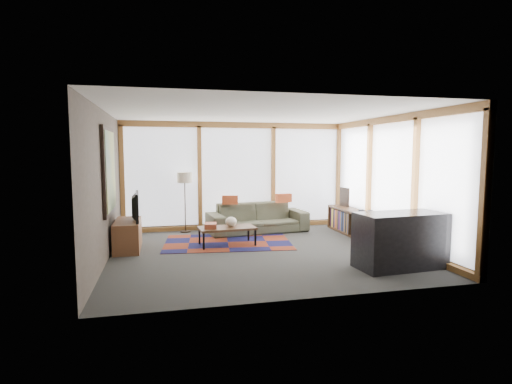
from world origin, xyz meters
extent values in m
plane|color=#292927|center=(0.00, 0.00, 0.00)|extent=(5.50, 5.50, 0.00)
cube|color=#3C352D|center=(-2.75, 0.00, 1.30)|extent=(0.04, 5.00, 2.60)
cube|color=#3C352D|center=(0.00, -2.50, 1.30)|extent=(5.50, 0.04, 2.60)
cube|color=silver|center=(0.00, 0.00, 2.60)|extent=(5.50, 5.00, 0.04)
cube|color=white|center=(0.00, 2.47, 1.30)|extent=(5.30, 0.02, 2.35)
cube|color=white|center=(2.72, 0.00, 1.30)|extent=(0.02, 4.80, 2.35)
cube|color=black|center=(-2.71, 0.30, 1.55)|extent=(0.05, 1.35, 1.55)
cube|color=gold|center=(-2.69, 0.30, 1.55)|extent=(0.02, 1.20, 1.40)
cube|color=maroon|center=(-0.49, 0.91, 0.01)|extent=(2.76, 1.94, 0.01)
imported|color=#3E402E|center=(0.37, 1.86, 0.34)|extent=(2.42, 1.18, 0.68)
cube|color=#B54925|center=(-0.28, 1.87, 0.78)|extent=(0.38, 0.19, 0.20)
cube|color=#B54925|center=(1.03, 1.89, 0.78)|extent=(0.39, 0.15, 0.21)
cube|color=#9B442B|center=(-0.88, 0.63, 0.42)|extent=(0.27, 0.33, 0.10)
ellipsoid|color=silver|center=(-0.45, 0.70, 0.47)|extent=(0.28, 0.28, 0.20)
ellipsoid|color=black|center=(2.48, 0.36, 0.62)|extent=(0.22, 0.22, 0.10)
ellipsoid|color=black|center=(2.41, 0.63, 0.61)|extent=(0.18, 0.18, 0.08)
cube|color=black|center=(2.49, 1.64, 0.80)|extent=(0.09, 0.35, 0.46)
cube|color=brown|center=(-2.46, 0.76, 0.28)|extent=(0.47, 1.13, 0.56)
imported|color=black|center=(-2.37, 0.77, 0.84)|extent=(0.17, 0.96, 0.55)
cube|color=black|center=(1.96, -1.52, 0.45)|extent=(1.47, 0.77, 0.90)
camera|label=1|loc=(-1.78, -7.20, 1.89)|focal=28.00mm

